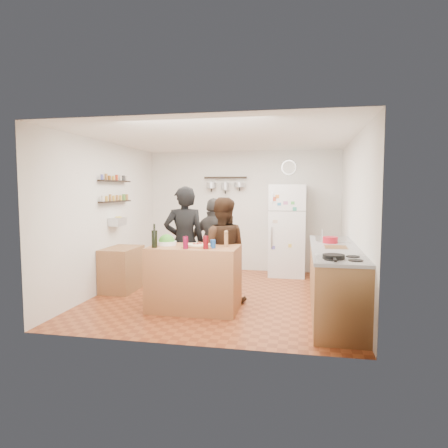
% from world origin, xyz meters
% --- Properties ---
extents(room_shell, '(4.20, 4.20, 4.20)m').
position_xyz_m(room_shell, '(0.00, 0.39, 1.25)').
color(room_shell, brown).
rests_on(room_shell, ground).
extents(prep_island, '(1.25, 0.72, 0.91)m').
position_xyz_m(prep_island, '(-0.25, -0.83, 0.46)').
color(prep_island, '#9A5D38').
rests_on(prep_island, floor).
extents(pizza_board, '(0.42, 0.34, 0.02)m').
position_xyz_m(pizza_board, '(-0.17, -0.85, 0.92)').
color(pizza_board, '#995F37').
rests_on(pizza_board, prep_island).
extents(pizza, '(0.34, 0.34, 0.02)m').
position_xyz_m(pizza, '(-0.17, -0.85, 0.94)').
color(pizza, beige).
rests_on(pizza, pizza_board).
extents(salad_bowl, '(0.28, 0.28, 0.06)m').
position_xyz_m(salad_bowl, '(-0.67, -0.78, 0.94)').
color(salad_bowl, white).
rests_on(salad_bowl, prep_island).
extents(wine_bottle, '(0.08, 0.08, 0.24)m').
position_xyz_m(wine_bottle, '(-0.75, -1.05, 1.03)').
color(wine_bottle, black).
rests_on(wine_bottle, prep_island).
extents(wine_glass_near, '(0.07, 0.07, 0.17)m').
position_xyz_m(wine_glass_near, '(-0.30, -1.07, 1.00)').
color(wine_glass_near, '#5F0823').
rests_on(wine_glass_near, prep_island).
extents(wine_glass_far, '(0.07, 0.07, 0.18)m').
position_xyz_m(wine_glass_far, '(-0.03, -1.03, 1.00)').
color(wine_glass_far, '#53070C').
rests_on(wine_glass_far, prep_island).
extents(pepper_mill, '(0.06, 0.06, 0.18)m').
position_xyz_m(pepper_mill, '(0.20, -0.78, 1.00)').
color(pepper_mill, '#92643D').
rests_on(pepper_mill, prep_island).
extents(salt_canister, '(0.07, 0.07, 0.12)m').
position_xyz_m(salt_canister, '(0.05, -0.95, 0.97)').
color(salt_canister, navy).
rests_on(salt_canister, prep_island).
extents(person_left, '(0.75, 0.62, 1.76)m').
position_xyz_m(person_left, '(-0.57, -0.22, 0.88)').
color(person_left, black).
rests_on(person_left, floor).
extents(person_center, '(0.83, 0.68, 1.59)m').
position_xyz_m(person_center, '(0.05, -0.35, 0.79)').
color(person_center, black).
rests_on(person_center, floor).
extents(person_back, '(0.97, 0.52, 1.57)m').
position_xyz_m(person_back, '(-0.19, 0.20, 0.78)').
color(person_back, '#2D2A28').
rests_on(person_back, floor).
extents(counter_run, '(0.63, 2.63, 0.90)m').
position_xyz_m(counter_run, '(1.70, -0.55, 0.45)').
color(counter_run, '#9E7042').
rests_on(counter_run, floor).
extents(stove_top, '(0.60, 0.62, 0.02)m').
position_xyz_m(stove_top, '(1.70, -1.50, 0.91)').
color(stove_top, white).
rests_on(stove_top, counter_run).
extents(skillet, '(0.25, 0.25, 0.05)m').
position_xyz_m(skillet, '(1.60, -1.53, 0.94)').
color(skillet, black).
rests_on(skillet, stove_top).
extents(sink, '(0.50, 0.80, 0.03)m').
position_xyz_m(sink, '(1.70, 0.30, 0.92)').
color(sink, silver).
rests_on(sink, counter_run).
extents(cutting_board, '(0.30, 0.40, 0.02)m').
position_xyz_m(cutting_board, '(1.70, -0.57, 0.91)').
color(cutting_board, olive).
rests_on(cutting_board, counter_run).
extents(red_bowl, '(0.22, 0.22, 0.09)m').
position_xyz_m(red_bowl, '(1.65, -0.16, 0.97)').
color(red_bowl, '#AB1323').
rests_on(red_bowl, counter_run).
extents(fridge, '(0.70, 0.68, 1.80)m').
position_xyz_m(fridge, '(0.95, 1.75, 0.90)').
color(fridge, white).
rests_on(fridge, floor).
extents(wall_clock, '(0.30, 0.03, 0.30)m').
position_xyz_m(wall_clock, '(0.95, 2.08, 2.15)').
color(wall_clock, silver).
rests_on(wall_clock, back_wall).
extents(spice_shelf_lower, '(0.12, 1.00, 0.02)m').
position_xyz_m(spice_shelf_lower, '(-1.93, 0.20, 1.50)').
color(spice_shelf_lower, black).
rests_on(spice_shelf_lower, left_wall).
extents(spice_shelf_upper, '(0.12, 1.00, 0.02)m').
position_xyz_m(spice_shelf_upper, '(-1.93, 0.20, 1.85)').
color(spice_shelf_upper, black).
rests_on(spice_shelf_upper, left_wall).
extents(produce_basket, '(0.18, 0.35, 0.14)m').
position_xyz_m(produce_basket, '(-1.90, 0.20, 1.15)').
color(produce_basket, silver).
rests_on(produce_basket, left_wall).
extents(side_table, '(0.50, 0.80, 0.73)m').
position_xyz_m(side_table, '(-1.74, -0.00, 0.36)').
color(side_table, '#A06843').
rests_on(side_table, floor).
extents(pot_rack, '(0.90, 0.04, 0.04)m').
position_xyz_m(pot_rack, '(-0.35, 2.00, 1.95)').
color(pot_rack, black).
rests_on(pot_rack, back_wall).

